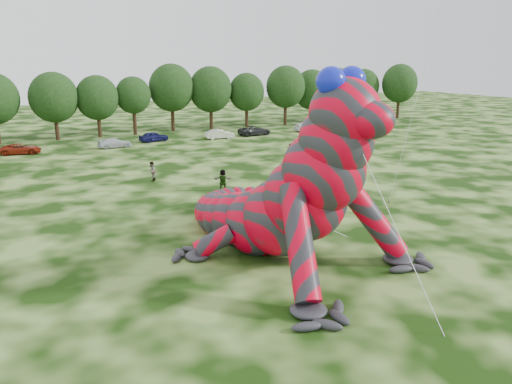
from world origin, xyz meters
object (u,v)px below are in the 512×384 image
object	(u,v)px
tree_7	(55,106)
car_5	(220,134)
tree_15	(338,95)
car_7	(309,126)
tree_17	(399,91)
tree_10	(172,98)
tree_8	(98,106)
tree_9	(134,106)
tree_11	(211,98)
car_3	(115,143)
spectator_1	(152,171)
car_6	(255,131)
tree_16	(363,94)
spectator_5	(223,180)
spectator_3	(290,151)
tree_12	(247,100)
inflatable_gecko	(261,162)
car_4	(154,137)
car_2	(21,149)
tree_13	(286,96)
tree_14	(312,96)

from	to	relation	value
tree_7	car_5	xyz separation A→B (m)	(21.03, -9.14, -4.06)
tree_15	car_7	world-z (taller)	tree_15
tree_17	tree_10	bearing A→B (deg)	177.54
tree_8	tree_9	world-z (taller)	tree_8
tree_11	car_3	size ratio (longest dim) A/B	2.34
car_7	spectator_1	xyz separation A→B (m)	(-31.29, -22.26, 0.19)
tree_8	car_6	distance (m)	23.17
tree_10	tree_16	xyz separation A→B (m)	(38.05, 0.79, -0.57)
tree_17	spectator_5	distance (m)	63.43
car_3	spectator_3	world-z (taller)	spectator_3
tree_12	spectator_3	size ratio (longest dim) A/B	5.08
tree_16	tree_11	bearing A→B (deg)	-177.87
car_7	tree_11	bearing A→B (deg)	48.91
inflatable_gecko	car_4	size ratio (longest dim) A/B	5.33
tree_9	spectator_3	size ratio (longest dim) A/B	4.91
inflatable_gecko	spectator_1	size ratio (longest dim) A/B	11.59
tree_7	car_7	xyz separation A→B (m)	(36.86, -8.08, -3.99)
tree_9	car_5	size ratio (longest dim) A/B	2.10
car_4	inflatable_gecko	bearing A→B (deg)	161.56
tree_8	car_3	distance (m)	10.95
tree_15	car_6	size ratio (longest dim) A/B	1.91
tree_12	spectator_1	distance (m)	39.90
tree_10	car_6	distance (m)	14.60
spectator_3	car_6	bearing A→B (deg)	-28.43
tree_12	spectator_3	bearing A→B (deg)	-105.15
tree_8	car_2	size ratio (longest dim) A/B	1.93
tree_7	tree_13	distance (m)	37.21
tree_10	car_4	distance (m)	11.65
tree_10	car_3	distance (m)	17.13
tree_11	car_2	distance (m)	31.25
car_2	car_5	world-z (taller)	car_5
tree_7	tree_11	bearing A→B (deg)	3.33
car_4	car_7	distance (m)	24.98
tree_7	tree_8	world-z (taller)	tree_7
tree_16	spectator_1	xyz separation A→B (m)	(-49.97, -32.90, -3.75)
tree_12	car_4	xyz separation A→B (m)	(-18.21, -8.30, -3.79)
tree_12	car_7	xyz separation A→B (m)	(6.76, -9.01, -3.74)
tree_17	car_7	world-z (taller)	tree_17
tree_17	car_3	bearing A→B (deg)	-169.95
tree_12	tree_16	distance (m)	25.49
tree_10	car_7	distance (m)	22.20
tree_17	car_5	world-z (taller)	tree_17
tree_15	car_5	distance (m)	29.61
tree_7	car_3	bearing A→B (deg)	-59.23
tree_9	tree_14	xyz separation A→B (m)	(32.40, 1.38, 0.36)
inflatable_gecko	tree_16	bearing A→B (deg)	27.28
tree_15	car_4	bearing A→B (deg)	-167.20
inflatable_gecko	tree_10	distance (m)	53.55
inflatable_gecko	car_4	world-z (taller)	inflatable_gecko
tree_12	tree_15	world-z (taller)	tree_15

